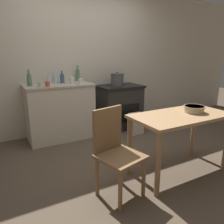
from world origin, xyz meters
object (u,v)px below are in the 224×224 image
at_px(stock_pot, 117,80).
at_px(mixing_bowl_large, 194,109).
at_px(flour_sack, 136,124).
at_px(stove, 119,107).
at_px(bottle_left, 78,75).
at_px(bottle_center, 56,78).
at_px(chair, 115,150).
at_px(bottle_center_left, 29,80).
at_px(cup_far_right, 72,81).
at_px(cup_right, 48,84).
at_px(cup_center_right, 40,84).
at_px(bottle_far_left, 62,78).
at_px(cup_mid_right, 81,81).
at_px(work_table, 181,124).
at_px(bottle_mid_left, 49,79).

distance_m(stock_pot, mixing_bowl_large, 1.77).
bearing_deg(flour_sack, stove, 99.25).
distance_m(bottle_left, bottle_center, 0.41).
distance_m(chair, bottle_center_left, 1.95).
xyz_separation_m(flour_sack, cup_far_right, (-1.02, 0.40, 0.79)).
distance_m(mixing_bowl_large, bottle_center_left, 2.40).
distance_m(bottle_center_left, cup_right, 0.31).
bearing_deg(bottle_left, cup_center_right, -150.86).
relative_size(flour_sack, bottle_center, 1.62).
bearing_deg(mixing_bowl_large, chair, 179.84).
bearing_deg(cup_far_right, cup_center_right, -165.02).
distance_m(flour_sack, bottle_far_left, 1.50).
relative_size(bottle_center_left, cup_center_right, 3.06).
distance_m(bottle_left, cup_center_right, 0.84).
height_order(bottle_center_left, cup_mid_right, bottle_center_left).
height_order(stove, cup_center_right, cup_center_right).
height_order(stove, cup_far_right, cup_far_right).
height_order(bottle_left, bottle_center_left, bottle_left).
xyz_separation_m(mixing_bowl_large, cup_center_right, (-1.44, 1.59, 0.19)).
bearing_deg(bottle_left, bottle_center, -172.44).
xyz_separation_m(work_table, cup_far_right, (-0.71, 1.73, 0.36)).
xyz_separation_m(stove, bottle_mid_left, (-1.27, 0.13, 0.59)).
bearing_deg(flour_sack, bottle_mid_left, 156.53).
relative_size(flour_sack, cup_far_right, 3.66).
xyz_separation_m(stove, cup_right, (-1.36, -0.19, 0.55)).
bearing_deg(cup_mid_right, stock_pot, 12.04).
bearing_deg(stove, bottle_center_left, 179.33).
distance_m(bottle_mid_left, cup_right, 0.33).
xyz_separation_m(work_table, mixing_bowl_large, (0.20, -0.01, 0.16)).
bearing_deg(bottle_far_left, stock_pot, -6.97).
relative_size(stock_pot, bottle_left, 0.90).
height_order(bottle_center_left, bottle_center, bottle_center_left).
xyz_separation_m(mixing_bowl_large, cup_mid_right, (-0.80, 1.60, 0.20)).
bearing_deg(flour_sack, bottle_far_left, 153.97).
xyz_separation_m(chair, cup_center_right, (-0.37, 1.59, 0.49)).
xyz_separation_m(work_table, flour_sack, (0.30, 1.32, -0.43)).
bearing_deg(stock_pot, bottle_far_left, 173.03).
bearing_deg(mixing_bowl_large, bottle_center_left, 130.73).
bearing_deg(bottle_mid_left, work_table, -61.39).
bearing_deg(chair, cup_center_right, 88.85).
bearing_deg(cup_mid_right, bottle_mid_left, 143.77).
relative_size(chair, cup_center_right, 11.11).
relative_size(chair, flour_sack, 2.38).
height_order(work_table, stock_pot, stock_pot).
height_order(work_table, cup_center_right, cup_center_right).
bearing_deg(work_table, chair, -179.69).
distance_m(chair, bottle_left, 2.11).
xyz_separation_m(chair, bottle_left, (0.37, 2.00, 0.55)).
distance_m(stove, stock_pot, 0.53).
relative_size(flour_sack, cup_right, 4.73).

